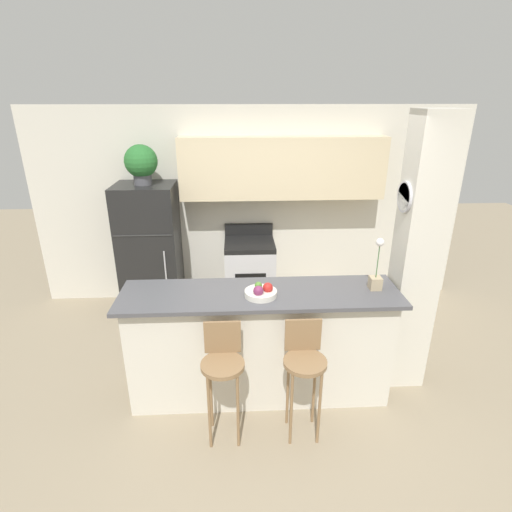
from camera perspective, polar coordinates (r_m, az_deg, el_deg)
name	(u,v)px	position (r m, az deg, el deg)	size (l,w,h in m)	color
ground_plane	(260,392)	(4.04, 0.55, -18.82)	(14.00, 14.00, 0.00)	gray
wall_back	(263,191)	(5.19, 1.02, 9.21)	(5.60, 0.38, 2.55)	silver
pillar_right	(417,259)	(3.85, 21.97, -0.43)	(0.38, 0.32, 2.55)	silver
counter_bar	(260,344)	(3.72, 0.58, -12.51)	(2.42, 0.62, 1.07)	silver
refrigerator	(150,250)	(5.21, -14.87, 0.83)	(0.72, 0.64, 1.67)	black
stove_range	(250,274)	(5.26, -0.91, -2.58)	(0.64, 0.61, 1.07)	silver
bar_stool_left	(223,366)	(3.25, -4.75, -15.35)	(0.34, 0.34, 1.01)	olive
bar_stool_right	(304,363)	(3.29, 6.89, -14.95)	(0.34, 0.34, 1.01)	olive
potted_plant_on_fridge	(141,163)	(4.94, -16.10, 12.67)	(0.38, 0.38, 0.46)	#4C4C51
orchid_vase	(376,274)	(3.60, 16.81, -2.43)	(0.10, 0.10, 0.47)	tan
fruit_bowl	(261,292)	(3.37, 0.72, -5.16)	(0.27, 0.27, 0.12)	silver
trash_bin	(198,302)	(5.19, -8.32, -6.50)	(0.28, 0.28, 0.38)	#59595B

